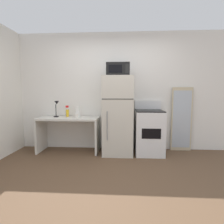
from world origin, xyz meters
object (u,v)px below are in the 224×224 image
Objects in this scene: spray_bottle at (67,112)px; refrigerator at (118,116)px; coffee_mug at (76,116)px; oven_range at (149,132)px; paper_towel_roll at (78,112)px; leaning_mirror at (181,119)px; desk_lamp at (57,106)px; desk at (69,127)px; microwave at (118,70)px.

refrigerator is at bearing -8.60° from spray_bottle.
coffee_mug is 0.09× the size of oven_range.
paper_towel_roll is 2.53× the size of coffee_mug.
leaning_mirror is (0.74, 0.26, 0.23)m from oven_range.
spray_bottle is 0.18× the size of leaning_mirror.
desk_lamp is 1.42× the size of spray_bottle.
coffee_mug is (0.21, -0.14, 0.26)m from desk.
desk_lamp is 2.76m from leaning_mirror.
spray_bottle is at bearing -177.77° from leaning_mirror.
paper_towel_roll is 0.26m from spray_bottle.
spray_bottle is 1.83m from oven_range.
microwave is (0.88, -0.13, 0.87)m from paper_towel_roll.
paper_towel_roll is 0.52× the size of microwave.
paper_towel_roll reaches higher than coffee_mug.
leaning_mirror is (2.25, 0.37, -0.10)m from coffee_mug.
desk_lamp is 0.25× the size of leaning_mirror.
desk_lamp reaches higher than paper_towel_roll.
paper_towel_roll is (0.47, 0.01, -0.12)m from desk_lamp.
paper_towel_roll is 0.96× the size of spray_bottle.
microwave reaches higher than desk_lamp.
desk_lamp is at bearing -162.98° from spray_bottle.
coffee_mug is (0.49, -0.21, -0.19)m from desk_lamp.
desk_lamp is 1.47× the size of paper_towel_roll.
refrigerator reaches higher than leaning_mirror.
paper_towel_roll is at bearing 95.55° from coffee_mug.
spray_bottle is 1.45m from microwave.
coffee_mug is 0.39m from spray_bottle.
spray_bottle is 0.15× the size of refrigerator.
leaning_mirror reaches higher than paper_towel_roll.
oven_range is 0.82m from leaning_mirror.
desk_lamp is 0.22× the size of refrigerator.
microwave reaches higher than coffee_mug.
desk_lamp reaches higher than spray_bottle.
oven_range is (1.53, -0.10, -0.40)m from paper_towel_roll.
leaning_mirror is (1.39, 0.29, -1.04)m from microwave.
leaning_mirror reaches higher than oven_range.
desk_lamp is at bearing 157.12° from coffee_mug.
microwave reaches higher than spray_bottle.
microwave is 1.44m from oven_range.
coffee_mug is 1.55m from oven_range.
desk_lamp is at bearing 167.32° from desk.
leaning_mirror is (2.46, 0.23, 0.17)m from desk.
oven_range is 0.79× the size of leaning_mirror.
coffee_mug is at bearing -173.30° from refrigerator.
spray_bottle is at bearing 171.40° from refrigerator.
desk is at bearing 179.09° from oven_range.
desk is 1.72m from oven_range.
microwave reaches higher than desk.
desk_lamp is 0.27m from spray_bottle.
refrigerator is 0.94m from microwave.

